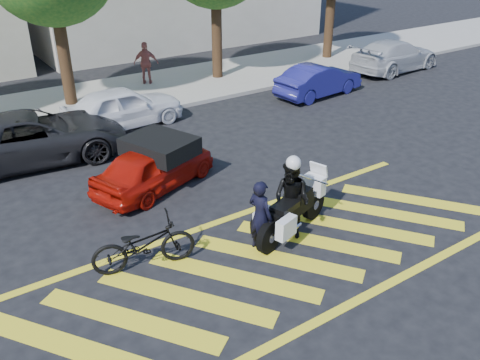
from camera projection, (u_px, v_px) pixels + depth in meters
ground at (258, 266)px, 10.40m from camera, size 90.00×90.00×0.00m
sidewalk at (72, 105)px, 19.20m from camera, size 60.00×5.00×0.15m
crosswalk at (256, 266)px, 10.38m from camera, size 12.33×4.00×0.01m
officer_bike at (260, 216)px, 10.58m from camera, size 0.52×0.67×1.63m
bicycle at (144, 244)px, 10.13m from camera, size 2.19×1.19×1.09m
police_motorcycle at (292, 211)px, 11.17m from camera, size 2.45×1.19×1.11m
officer_moto at (291, 200)px, 11.04m from camera, size 0.90×1.03×1.79m
red_convertible at (155, 166)px, 13.19m from camera, size 3.85×2.59×1.22m
parked_mid_left at (32, 137)px, 14.61m from camera, size 5.53×2.98×1.48m
parked_mid_right at (123, 107)px, 17.12m from camera, size 4.14×1.82×1.39m
parked_right at (319, 80)px, 20.20m from camera, size 3.93×1.71×1.26m
parked_far_right at (395, 56)px, 23.53m from camera, size 5.01×2.35×1.42m
pedestrian_right at (146, 63)px, 21.07m from camera, size 1.09×0.88×1.73m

